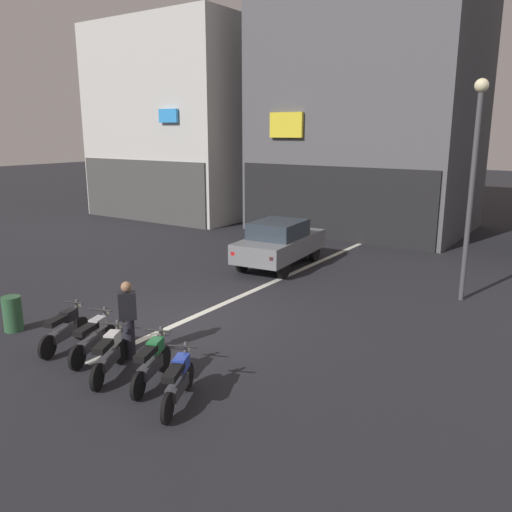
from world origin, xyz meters
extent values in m
plane|color=#232328|center=(0.00, 0.00, 0.00)|extent=(120.00, 120.00, 0.00)
cube|color=silver|center=(0.00, 6.00, 0.00)|extent=(0.20, 18.00, 0.01)
cube|color=silver|center=(-11.82, 14.92, 5.13)|extent=(9.00, 9.80, 10.26)
cube|color=#454543|center=(-11.82, 9.97, 1.60)|extent=(8.64, 0.10, 3.20)
cube|color=#3399F2|center=(-9.66, 9.90, 5.38)|extent=(1.15, 0.16, 0.64)
cube|color=#56565B|center=(-1.43, 14.92, 7.27)|extent=(9.50, 7.46, 14.53)
cube|color=black|center=(-1.43, 11.14, 1.60)|extent=(9.12, 0.10, 3.20)
cube|color=yellow|center=(-3.71, 11.07, 4.92)|extent=(1.64, 0.16, 1.09)
cylinder|color=black|center=(-1.75, 7.21, 0.32)|extent=(0.24, 0.65, 0.64)
cylinder|color=black|center=(-0.21, 7.35, 0.32)|extent=(0.24, 0.65, 0.64)
cylinder|color=black|center=(-1.51, 4.62, 0.32)|extent=(0.24, 0.65, 0.64)
cylinder|color=black|center=(0.04, 4.76, 0.32)|extent=(0.24, 0.65, 0.64)
cube|color=slate|center=(-0.86, 5.99, 0.75)|extent=(2.14, 4.25, 0.66)
cube|color=#2D3842|center=(-0.84, 5.84, 1.36)|extent=(1.73, 2.11, 0.56)
cube|color=red|center=(-1.37, 3.91, 0.80)|extent=(0.15, 0.07, 0.12)
cube|color=red|center=(0.03, 4.04, 0.80)|extent=(0.15, 0.07, 0.12)
cylinder|color=#47474C|center=(5.36, 5.68, 2.82)|extent=(0.14, 0.14, 5.63)
sphere|color=beige|center=(5.36, 5.68, 5.81)|extent=(0.36, 0.36, 0.36)
cylinder|color=black|center=(-1.20, -2.19, 0.26)|extent=(0.22, 0.52, 0.52)
cylinder|color=black|center=(-0.87, -3.29, 0.26)|extent=(0.22, 0.52, 0.52)
cube|color=#38383D|center=(-1.02, -2.79, 0.37)|extent=(0.40, 0.76, 0.22)
cube|color=black|center=(-0.98, -2.94, 0.72)|extent=(0.38, 0.64, 0.12)
cube|color=black|center=(-1.10, -2.54, 0.70)|extent=(0.31, 0.41, 0.24)
cylinder|color=#4C4C51|center=(-1.16, -2.33, 0.63)|extent=(0.14, 0.25, 0.70)
cylinder|color=black|center=(-1.14, -2.41, 0.95)|extent=(0.54, 0.19, 0.04)
sphere|color=silver|center=(-1.20, -2.21, 0.80)|extent=(0.12, 0.12, 0.12)
cylinder|color=black|center=(-0.28, -2.17, 0.26)|extent=(0.23, 0.52, 0.52)
cylinder|color=black|center=(0.07, -3.26, 0.26)|extent=(0.23, 0.52, 0.52)
cube|color=#38383D|center=(-0.09, -2.76, 0.37)|extent=(0.41, 0.76, 0.22)
cube|color=black|center=(-0.04, -2.91, 0.72)|extent=(0.39, 0.64, 0.12)
cube|color=#B2B5BA|center=(-0.17, -2.52, 0.70)|extent=(0.32, 0.41, 0.24)
cylinder|color=#4C4C51|center=(-0.24, -2.31, 0.63)|extent=(0.14, 0.25, 0.70)
cylinder|color=black|center=(-0.21, -2.39, 0.95)|extent=(0.53, 0.20, 0.04)
sphere|color=silver|center=(-0.28, -2.19, 0.80)|extent=(0.12, 0.12, 0.12)
cylinder|color=black|center=(0.56, -2.57, 0.26)|extent=(0.30, 0.50, 0.52)
cylinder|color=black|center=(1.08, -3.60, 0.26)|extent=(0.30, 0.50, 0.52)
cube|color=#38383D|center=(0.85, -3.13, 0.37)|extent=(0.51, 0.75, 0.22)
cube|color=black|center=(0.92, -3.27, 0.72)|extent=(0.47, 0.63, 0.12)
cube|color=silver|center=(0.73, -2.90, 0.70)|extent=(0.36, 0.42, 0.24)
cylinder|color=#4C4C51|center=(0.63, -2.70, 0.63)|extent=(0.17, 0.24, 0.70)
cylinder|color=black|center=(0.67, -2.77, 0.95)|extent=(0.51, 0.28, 0.04)
sphere|color=silver|center=(0.57, -2.59, 0.80)|extent=(0.12, 0.12, 0.12)
cylinder|color=black|center=(1.55, -2.33, 0.26)|extent=(0.25, 0.51, 0.52)
cylinder|color=black|center=(1.96, -3.41, 0.26)|extent=(0.25, 0.51, 0.52)
cube|color=#38383D|center=(1.77, -2.92, 0.37)|extent=(0.45, 0.76, 0.22)
cube|color=black|center=(1.83, -3.06, 0.72)|extent=(0.42, 0.64, 0.12)
cube|color=#1E7238|center=(1.68, -2.68, 0.70)|extent=(0.33, 0.41, 0.24)
cylinder|color=#4C4C51|center=(1.60, -2.47, 0.63)|extent=(0.15, 0.25, 0.70)
cylinder|color=black|center=(1.63, -2.55, 0.95)|extent=(0.53, 0.23, 0.04)
sphere|color=silver|center=(1.56, -2.35, 0.80)|extent=(0.12, 0.12, 0.12)
cylinder|color=black|center=(2.45, -2.63, 0.26)|extent=(0.28, 0.50, 0.52)
cylinder|color=black|center=(2.92, -3.68, 0.26)|extent=(0.28, 0.50, 0.52)
cube|color=#38383D|center=(2.70, -3.20, 0.37)|extent=(0.49, 0.75, 0.22)
cube|color=black|center=(2.77, -3.34, 0.72)|extent=(0.45, 0.64, 0.12)
cube|color=#233DB7|center=(2.60, -2.97, 0.70)|extent=(0.35, 0.42, 0.24)
cylinder|color=#4C4C51|center=(2.51, -2.77, 0.63)|extent=(0.16, 0.24, 0.70)
cylinder|color=black|center=(2.54, -2.84, 0.95)|extent=(0.52, 0.26, 0.04)
sphere|color=silver|center=(2.46, -2.65, 0.80)|extent=(0.12, 0.12, 0.12)
cylinder|color=#23232D|center=(0.50, -2.27, 0.43)|extent=(0.24, 0.24, 0.86)
cube|color=black|center=(0.50, -2.27, 1.15)|extent=(0.41, 0.41, 0.58)
sphere|color=#9E7051|center=(0.50, -2.27, 1.56)|extent=(0.22, 0.22, 0.22)
cylinder|color=#2D5938|center=(-2.96, -2.78, 0.42)|extent=(0.44, 0.44, 0.85)
camera|label=1|loc=(8.40, -9.19, 4.67)|focal=36.37mm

